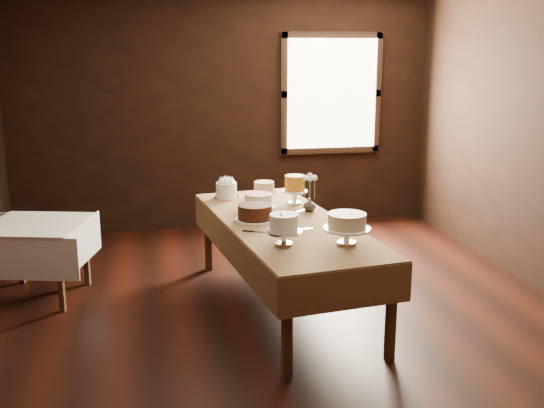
{
  "coord_description": "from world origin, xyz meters",
  "views": [
    {
      "loc": [
        -0.99,
        -4.64,
        2.16
      ],
      "look_at": [
        0.0,
        0.2,
        0.95
      ],
      "focal_mm": 42.58,
      "sensor_mm": 36.0,
      "label": 1
    }
  ],
  "objects": [
    {
      "name": "cake_lattice",
      "position": [
        0.01,
        0.87,
        0.81
      ],
      "size": [
        0.31,
        0.31,
        0.12
      ],
      "color": "white",
      "rests_on": "display_table"
    },
    {
      "name": "cake_server_a",
      "position": [
        0.24,
        0.11,
        0.76
      ],
      "size": [
        0.24,
        0.06,
        0.01
      ],
      "primitive_type": "cube",
      "rotation": [
        0.0,
        0.0,
        0.15
      ],
      "color": "silver",
      "rests_on": "display_table"
    },
    {
      "name": "cake_server_e",
      "position": [
        -0.09,
        0.08,
        0.76
      ],
      "size": [
        0.23,
        0.12,
        0.01
      ],
      "primitive_type": "cube",
      "rotation": [
        0.0,
        0.0,
        -0.43
      ],
      "color": "silver",
      "rests_on": "display_table"
    },
    {
      "name": "cake_speckled",
      "position": [
        0.17,
        1.41,
        0.81
      ],
      "size": [
        0.25,
        0.25,
        0.12
      ],
      "color": "silver",
      "rests_on": "display_table"
    },
    {
      "name": "wall_front",
      "position": [
        0.0,
        -3.0,
        1.4
      ],
      "size": [
        5.0,
        0.02,
        2.8
      ],
      "primitive_type": "cube",
      "color": "black",
      "rests_on": "ground"
    },
    {
      "name": "floor",
      "position": [
        0.0,
        0.0,
        0.0
      ],
      "size": [
        5.0,
        6.0,
        0.01
      ],
      "primitive_type": "cube",
      "color": "black",
      "rests_on": "ground"
    },
    {
      "name": "cake_chocolate",
      "position": [
        -0.09,
        0.45,
        0.82
      ],
      "size": [
        0.39,
        0.39,
        0.13
      ],
      "color": "white",
      "rests_on": "display_table"
    },
    {
      "name": "window",
      "position": [
        1.3,
        2.94,
        1.6
      ],
      "size": [
        1.1,
        0.05,
        1.3
      ],
      "primitive_type": "cube",
      "color": "#FFEABF",
      "rests_on": "wall_back"
    },
    {
      "name": "cake_server_d",
      "position": [
        0.35,
        0.67,
        0.76
      ],
      "size": [
        0.22,
        0.15,
        0.01
      ],
      "primitive_type": "cube",
      "rotation": [
        0.0,
        0.0,
        0.56
      ],
      "color": "silver",
      "rests_on": "display_table"
    },
    {
      "name": "display_table",
      "position": [
        0.13,
        0.36,
        0.7
      ],
      "size": [
        1.25,
        2.54,
        0.76
      ],
      "rotation": [
        0.0,
        0.0,
        0.13
      ],
      "color": "#3D2415",
      "rests_on": "ground"
    },
    {
      "name": "cake_caramel",
      "position": [
        0.36,
        0.95,
        0.87
      ],
      "size": [
        0.25,
        0.25,
        0.28
      ],
      "color": "white",
      "rests_on": "display_table"
    },
    {
      "name": "cake_server_b",
      "position": [
        0.5,
        -0.04,
        0.76
      ],
      "size": [
        0.17,
        0.2,
        0.01
      ],
      "primitive_type": "cube",
      "rotation": [
        0.0,
        0.0,
        -0.91
      ],
      "color": "silver",
      "rests_on": "display_table"
    },
    {
      "name": "cake_server_c",
      "position": [
        0.0,
        0.61,
        0.76
      ],
      "size": [
        0.15,
        0.22,
        0.01
      ],
      "primitive_type": "cube",
      "rotation": [
        0.0,
        0.0,
        2.13
      ],
      "color": "silver",
      "rests_on": "display_table"
    },
    {
      "name": "side_table",
      "position": [
        -1.92,
        1.03,
        0.6
      ],
      "size": [
        0.99,
        0.99,
        0.67
      ],
      "rotation": [
        0.0,
        0.0,
        -0.26
      ],
      "color": "#3D2415",
      "rests_on": "ground"
    },
    {
      "name": "flower_vase",
      "position": [
        0.42,
        0.64,
        0.81
      ],
      "size": [
        0.12,
        0.12,
        0.12
      ],
      "primitive_type": "imported",
      "rotation": [
        0.0,
        0.0,
        1.64
      ],
      "color": "#2D2823",
      "rests_on": "display_table"
    },
    {
      "name": "wall_back",
      "position": [
        0.0,
        3.0,
        1.4
      ],
      "size": [
        5.0,
        0.02,
        2.8
      ],
      "primitive_type": "cube",
      "color": "black",
      "rests_on": "ground"
    },
    {
      "name": "cake_cream",
      "position": [
        0.45,
        -0.33,
        0.86
      ],
      "size": [
        0.39,
        0.39,
        0.24
      ],
      "color": "white",
      "rests_on": "display_table"
    },
    {
      "name": "cake_meringue",
      "position": [
        -0.22,
        1.3,
        0.83
      ],
      "size": [
        0.23,
        0.23,
        0.15
      ],
      "color": "silver",
      "rests_on": "display_table"
    },
    {
      "name": "cake_swirl",
      "position": [
        -0.01,
        -0.26,
        0.86
      ],
      "size": [
        0.26,
        0.26,
        0.24
      ],
      "color": "silver",
      "rests_on": "display_table"
    },
    {
      "name": "flower_bouquet",
      "position": [
        0.42,
        0.64,
        0.99
      ],
      "size": [
        0.14,
        0.14,
        0.2
      ],
      "primitive_type": null,
      "color": "white",
      "rests_on": "flower_vase"
    }
  ]
}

